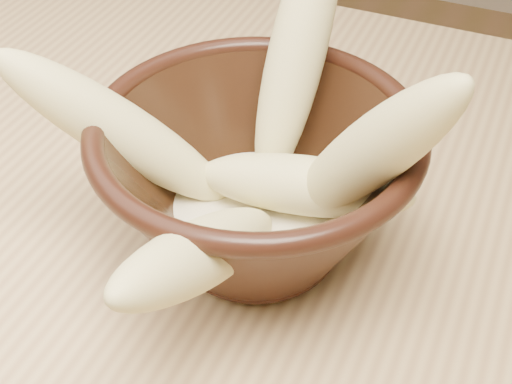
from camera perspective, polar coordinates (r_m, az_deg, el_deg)
table at (r=0.58m, az=2.61°, el=-11.53°), size 1.20×0.80×0.75m
bowl at (r=0.48m, az=0.00°, el=0.91°), size 0.22×0.22×0.12m
milk_puddle at (r=0.50m, az=0.00°, el=-1.64°), size 0.12×0.12×0.02m
banana_upright at (r=0.50m, az=3.32°, el=11.17°), size 0.04×0.14×0.19m
banana_left at (r=0.48m, az=-10.98°, el=4.88°), size 0.17×0.10×0.15m
banana_right at (r=0.43m, az=9.04°, el=3.00°), size 0.14×0.09×0.17m
banana_across at (r=0.47m, az=3.86°, el=0.55°), size 0.15×0.06×0.05m
banana_front at (r=0.41m, az=-4.34°, el=-4.90°), size 0.06×0.18×0.12m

